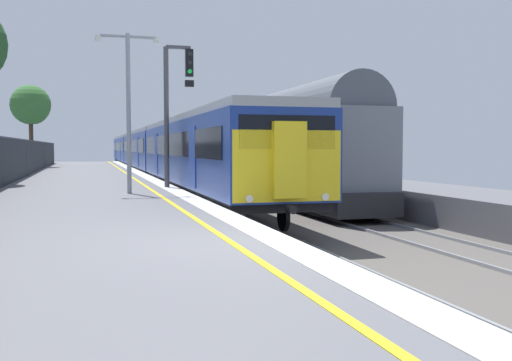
{
  "coord_description": "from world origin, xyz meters",
  "views": [
    {
      "loc": [
        -2.45,
        -8.65,
        1.46
      ],
      "look_at": [
        1.23,
        4.12,
        0.71
      ],
      "focal_mm": 41.17,
      "sensor_mm": 36.0,
      "label": 1
    }
  ],
  "objects_px": {
    "freight_train_adjacent_track": "(247,143)",
    "commuter_train_at_platform": "(152,150)",
    "signal_gantry": "(174,99)",
    "platform_lamp_mid": "(128,98)",
    "background_tree_centre": "(31,106)"
  },
  "relations": [
    {
      "from": "platform_lamp_mid",
      "to": "background_tree_centre",
      "type": "xyz_separation_m",
      "value": [
        -5.23,
        27.92,
        1.52
      ]
    },
    {
      "from": "freight_train_adjacent_track",
      "to": "background_tree_centre",
      "type": "xyz_separation_m",
      "value": [
        -12.51,
        15.3,
        2.83
      ]
    },
    {
      "from": "signal_gantry",
      "to": "platform_lamp_mid",
      "type": "xyz_separation_m",
      "value": [
        -1.79,
        -2.58,
        -0.22
      ]
    },
    {
      "from": "commuter_train_at_platform",
      "to": "platform_lamp_mid",
      "type": "relative_size",
      "value": 12.2
    },
    {
      "from": "freight_train_adjacent_track",
      "to": "platform_lamp_mid",
      "type": "xyz_separation_m",
      "value": [
        -7.28,
        -12.62,
        1.31
      ]
    },
    {
      "from": "freight_train_adjacent_track",
      "to": "background_tree_centre",
      "type": "height_order",
      "value": "background_tree_centre"
    },
    {
      "from": "commuter_train_at_platform",
      "to": "platform_lamp_mid",
      "type": "bearing_deg",
      "value": -97.61
    },
    {
      "from": "freight_train_adjacent_track",
      "to": "platform_lamp_mid",
      "type": "relative_size",
      "value": 5.97
    },
    {
      "from": "freight_train_adjacent_track",
      "to": "background_tree_centre",
      "type": "distance_m",
      "value": 19.96
    },
    {
      "from": "freight_train_adjacent_track",
      "to": "signal_gantry",
      "type": "relative_size",
      "value": 5.8
    },
    {
      "from": "freight_train_adjacent_track",
      "to": "signal_gantry",
      "type": "bearing_deg",
      "value": -118.65
    },
    {
      "from": "freight_train_adjacent_track",
      "to": "commuter_train_at_platform",
      "type": "bearing_deg",
      "value": 108.62
    },
    {
      "from": "signal_gantry",
      "to": "freight_train_adjacent_track",
      "type": "bearing_deg",
      "value": 61.35
    },
    {
      "from": "commuter_train_at_platform",
      "to": "freight_train_adjacent_track",
      "type": "xyz_separation_m",
      "value": [
        4.0,
        -11.88,
        0.43
      ]
    },
    {
      "from": "commuter_train_at_platform",
      "to": "signal_gantry",
      "type": "bearing_deg",
      "value": -93.86
    }
  ]
}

